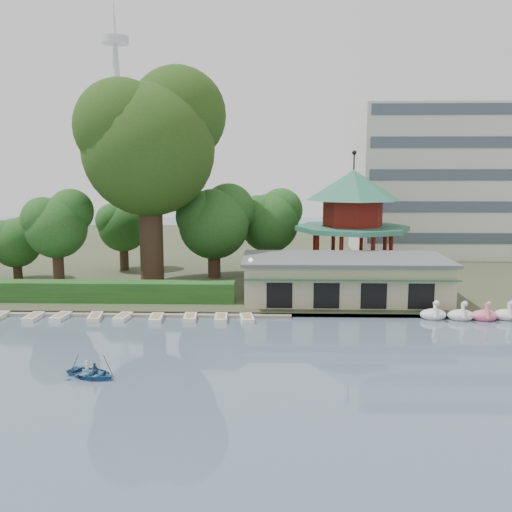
{
  "coord_description": "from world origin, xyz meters",
  "views": [
    {
      "loc": [
        3.38,
        -29.44,
        12.56
      ],
      "look_at": [
        2.0,
        18.0,
        5.0
      ],
      "focal_mm": 40.0,
      "sensor_mm": 36.0,
      "label": 1
    }
  ],
  "objects_px": {
    "dock": "(91,313)",
    "boathouse": "(344,278)",
    "pavilion": "(353,213)",
    "rowboat_with_passengers": "(91,370)",
    "big_tree": "(151,138)"
  },
  "relations": [
    {
      "from": "dock",
      "to": "boathouse",
      "type": "height_order",
      "value": "boathouse"
    },
    {
      "from": "dock",
      "to": "pavilion",
      "type": "distance_m",
      "value": 29.14
    },
    {
      "from": "pavilion",
      "to": "rowboat_with_passengers",
      "type": "bearing_deg",
      "value": -123.76
    },
    {
      "from": "big_tree",
      "to": "rowboat_with_passengers",
      "type": "relative_size",
      "value": 4.18
    },
    {
      "from": "pavilion",
      "to": "big_tree",
      "type": "height_order",
      "value": "big_tree"
    },
    {
      "from": "dock",
      "to": "boathouse",
      "type": "distance_m",
      "value": 22.62
    },
    {
      "from": "pavilion",
      "to": "big_tree",
      "type": "distance_m",
      "value": 22.54
    },
    {
      "from": "pavilion",
      "to": "big_tree",
      "type": "relative_size",
      "value": 0.61
    },
    {
      "from": "rowboat_with_passengers",
      "to": "dock",
      "type": "bearing_deg",
      "value": 107.57
    },
    {
      "from": "boathouse",
      "to": "pavilion",
      "type": "height_order",
      "value": "pavilion"
    },
    {
      "from": "boathouse",
      "to": "pavilion",
      "type": "bearing_deg",
      "value": 78.72
    },
    {
      "from": "boathouse",
      "to": "rowboat_with_passengers",
      "type": "distance_m",
      "value": 25.95
    },
    {
      "from": "dock",
      "to": "rowboat_with_passengers",
      "type": "relative_size",
      "value": 6.4
    },
    {
      "from": "big_tree",
      "to": "boathouse",
      "type": "bearing_deg",
      "value": -18.34
    },
    {
      "from": "boathouse",
      "to": "dock",
      "type": "bearing_deg",
      "value": -167.76
    }
  ]
}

